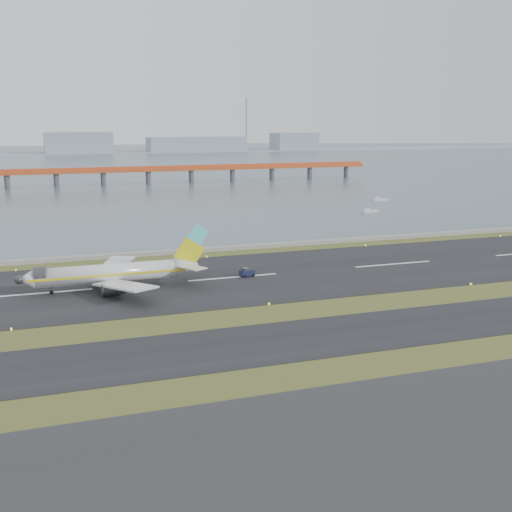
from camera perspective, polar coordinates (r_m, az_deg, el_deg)
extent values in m
plane|color=#374B1A|center=(112.98, 2.50, -5.38)|extent=(1000.00, 1000.00, 0.00)
cube|color=#29292B|center=(69.09, 20.54, -17.91)|extent=(1000.00, 50.00, 0.10)
cube|color=black|center=(102.48, 5.00, -7.22)|extent=(1000.00, 18.00, 0.10)
cube|color=black|center=(140.25, -2.04, -1.93)|extent=(1000.00, 45.00, 0.10)
cube|color=gray|center=(168.36, -5.08, 0.53)|extent=(1000.00, 2.50, 1.00)
cube|color=#455663|center=(562.56, -15.30, 8.06)|extent=(1400.00, 800.00, 1.30)
cube|color=#BF4B20|center=(356.21, -9.58, 7.54)|extent=(260.00, 5.00, 1.60)
cube|color=#BF4B20|center=(356.11, -9.59, 7.78)|extent=(260.00, 0.40, 1.40)
cylinder|color=#4C4C51|center=(356.57, -9.55, 6.82)|extent=(2.80, 2.80, 7.00)
cylinder|color=#4C4C51|center=(384.60, 4.79, 7.30)|extent=(2.80, 2.80, 7.00)
cube|color=#8E98A7|center=(722.02, -16.26, 8.76)|extent=(1400.00, 80.00, 1.00)
cube|color=#8E98A7|center=(722.22, -15.51, 9.68)|extent=(70.00, 35.00, 22.00)
cube|color=#8E98A7|center=(742.77, -5.30, 9.87)|extent=(110.00, 35.00, 16.00)
cube|color=#8E98A7|center=(780.55, 3.41, 10.14)|extent=(50.00, 35.00, 20.00)
cylinder|color=#8E98A7|center=(759.14, -0.85, 11.62)|extent=(1.80, 1.80, 60.00)
cylinder|color=silver|center=(132.67, -13.05, -1.50)|extent=(28.00, 3.80, 3.80)
cone|color=silver|center=(132.04, -19.79, -1.97)|extent=(3.20, 3.80, 3.80)
cone|color=silver|center=(135.19, -6.23, -0.88)|extent=(5.00, 3.80, 3.80)
cube|color=yellow|center=(130.82, -12.96, -1.69)|extent=(31.00, 0.06, 0.45)
cube|color=yellow|center=(134.54, -13.15, -1.32)|extent=(31.00, 0.06, 0.45)
cube|color=silver|center=(124.88, -11.60, -2.60)|extent=(11.31, 15.89, 1.66)
cube|color=silver|center=(141.30, -12.55, -0.96)|extent=(11.31, 15.89, 1.66)
cylinder|color=#343439|center=(127.39, -12.49, -2.91)|extent=(4.20, 2.10, 2.10)
cylinder|color=#343439|center=(138.97, -13.09, -1.71)|extent=(4.20, 2.10, 2.10)
cube|color=yellow|center=(134.76, -5.93, 0.34)|extent=(6.80, 0.35, 6.85)
cube|color=#54DCEF|center=(134.51, -5.17, 1.94)|extent=(4.85, 0.37, 4.90)
cube|color=silver|center=(131.53, -5.73, -1.01)|extent=(5.64, 6.80, 0.22)
cube|color=silver|center=(138.76, -6.47, -0.34)|extent=(5.64, 6.80, 0.22)
cylinder|color=black|center=(132.76, -17.72, -3.11)|extent=(0.80, 0.28, 0.80)
cylinder|color=black|center=(130.84, -12.20, -2.98)|extent=(1.00, 0.38, 1.00)
cylinder|color=black|center=(136.23, -12.50, -2.41)|extent=(1.00, 0.38, 1.00)
cube|color=#131935|center=(140.88, -0.81, -1.51)|extent=(3.49, 2.46, 1.19)
cube|color=#343439|center=(140.50, -0.94, -1.21)|extent=(1.69, 1.76, 0.69)
cylinder|color=black|center=(139.80, -1.01, -1.84)|extent=(0.74, 0.45, 0.69)
cylinder|color=black|center=(141.11, -1.35, -1.71)|extent=(0.74, 0.45, 0.69)
cylinder|color=black|center=(140.92, -0.26, -1.73)|extent=(0.74, 0.45, 0.69)
cylinder|color=black|center=(142.22, -0.60, -1.60)|extent=(0.74, 0.45, 0.69)
cube|color=silver|center=(245.11, 10.07, 3.93)|extent=(6.80, 2.98, 0.85)
cube|color=silver|center=(244.16, 9.82, 4.09)|extent=(2.07, 1.75, 0.85)
cube|color=silver|center=(281.80, 11.01, 4.93)|extent=(7.59, 2.73, 0.96)
cube|color=silver|center=(280.97, 10.73, 5.09)|extent=(2.22, 1.82, 0.96)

